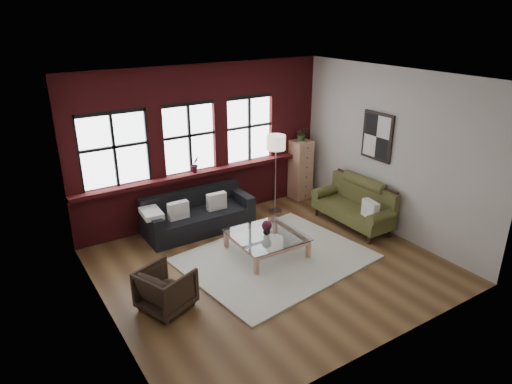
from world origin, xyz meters
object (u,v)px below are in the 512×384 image
coffee_table (266,244)px  vase (267,231)px  floor_lamp (276,171)px  dark_sofa (198,212)px  drawer_chest (300,170)px  vintage_settee (353,204)px  armchair (166,289)px

coffee_table → vase: vase is taller
coffee_table → floor_lamp: 2.02m
dark_sofa → drawer_chest: (2.77, 0.28, 0.30)m
coffee_table → vase: (0.00, -0.00, 0.27)m
dark_sofa → vintage_settee: size_ratio=1.21×
armchair → drawer_chest: bearing=-83.4°
armchair → drawer_chest: 4.93m
armchair → coffee_table: bearing=-97.9°
dark_sofa → armchair: size_ratio=3.03×
vintage_settee → armchair: size_ratio=2.51×
dark_sofa → coffee_table: 1.66m
coffee_table → drawer_chest: size_ratio=0.87×
vintage_settee → armchair: 4.32m
armchair → vase: bearing=-97.9°
vase → vintage_settee: bearing=0.8°
armchair → dark_sofa: bearing=-58.7°
floor_lamp → coffee_table: bearing=-129.7°
armchair → floor_lamp: bearing=-81.3°
armchair → vase: armchair is taller
floor_lamp → armchair: bearing=-149.3°
vase → drawer_chest: drawer_chest is taller
vintage_settee → drawer_chest: drawer_chest is taller
vintage_settee → drawer_chest: 1.80m
vintage_settee → floor_lamp: (-0.93, 1.41, 0.46)m
armchair → vase: (2.15, 0.54, 0.13)m
armchair → vintage_settee: bearing=-104.4°
vintage_settee → armchair: (-4.28, -0.57, -0.15)m
drawer_chest → floor_lamp: 1.07m
dark_sofa → floor_lamp: (1.80, -0.09, 0.55)m
coffee_table → drawer_chest: bearing=40.0°
dark_sofa → vintage_settee: vintage_settee is taller
dark_sofa → vase: size_ratio=15.51×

